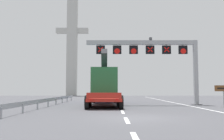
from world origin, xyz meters
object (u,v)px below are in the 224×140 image
at_px(overhead_lane_gantry, 154,52).
at_px(bridge_pylon_distant, 71,42).
at_px(heavy_haul_truck_red, 104,86).
at_px(tourist_info_sign_brown, 223,90).

bearing_deg(overhead_lane_gantry, bridge_pylon_distant, 109.79).
xyz_separation_m(heavy_haul_truck_red, bridge_pylon_distant, (-10.35, 42.80, 13.05)).
bearing_deg(bridge_pylon_distant, overhead_lane_gantry, -70.21).
xyz_separation_m(overhead_lane_gantry, heavy_haul_truck_red, (-5.39, 0.95, -3.52)).
relative_size(tourist_info_sign_brown, bridge_pylon_distant, 0.07).
bearing_deg(bridge_pylon_distant, tourist_info_sign_brown, -65.54).
distance_m(tourist_info_sign_brown, bridge_pylon_distant, 53.43).
xyz_separation_m(tourist_info_sign_brown, bridge_pylon_distant, (-21.41, 47.05, 13.54)).
relative_size(overhead_lane_gantry, bridge_pylon_distant, 0.41).
height_order(overhead_lane_gantry, tourist_info_sign_brown, overhead_lane_gantry).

